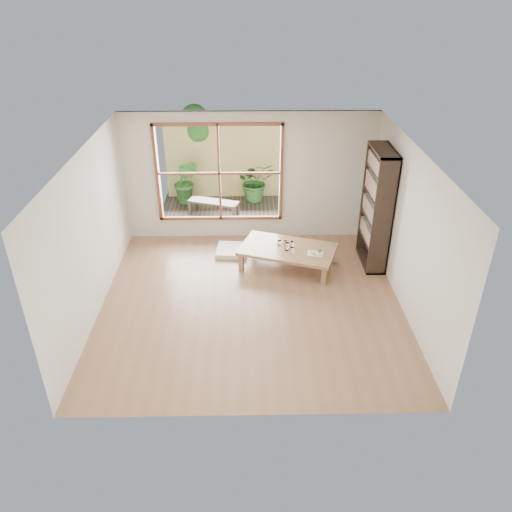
{
  "coord_description": "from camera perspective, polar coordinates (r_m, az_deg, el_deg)",
  "views": [
    {
      "loc": [
        -0.05,
        -6.96,
        4.85
      ],
      "look_at": [
        0.09,
        0.59,
        0.55
      ],
      "focal_mm": 35.0,
      "sensor_mm": 36.0,
      "label": 1
    }
  ],
  "objects": [
    {
      "name": "garden_bench",
      "position": [
        11.33,
        -4.87,
        6.0
      ],
      "size": [
        1.18,
        0.68,
        0.36
      ],
      "rotation": [
        0.0,
        0.0,
        -0.33
      ],
      "color": "#31231B",
      "rests_on": "deck"
    },
    {
      "name": "bookshelf",
      "position": [
        9.37,
        13.61,
        5.29
      ],
      "size": [
        0.36,
        1.0,
        2.23
      ],
      "primitive_type": "cube",
      "color": "#31231B",
      "rests_on": "ground"
    },
    {
      "name": "food_tray",
      "position": [
        9.15,
        6.89,
        0.35
      ],
      "size": [
        0.33,
        0.26,
        0.09
      ],
      "rotation": [
        0.0,
        0.0,
        -0.21
      ],
      "color": "white",
      "rests_on": "low_table"
    },
    {
      "name": "glass_short",
      "position": [
        9.4,
        3.38,
        1.52
      ],
      "size": [
        0.07,
        0.07,
        0.09
      ],
      "primitive_type": "cylinder",
      "color": "silver",
      "rests_on": "low_table"
    },
    {
      "name": "ground",
      "position": [
        8.48,
        -0.55,
        -5.2
      ],
      "size": [
        5.0,
        5.0,
        0.0
      ],
      "primitive_type": "plane",
      "color": "#956A4A",
      "rests_on": "ground"
    },
    {
      "name": "deck",
      "position": [
        11.6,
        -3.71,
        4.88
      ],
      "size": [
        2.8,
        2.0,
        0.05
      ],
      "primitive_type": "cube",
      "color": "#393029",
      "rests_on": "ground"
    },
    {
      "name": "bamboo_fence",
      "position": [
        12.19,
        -3.66,
        10.7
      ],
      "size": [
        2.8,
        0.06,
        1.8
      ],
      "primitive_type": "cube",
      "color": "#D5C46D",
      "rests_on": "ground"
    },
    {
      "name": "glass_small",
      "position": [
        9.39,
        2.7,
        1.51
      ],
      "size": [
        0.07,
        0.07,
        0.09
      ],
      "primitive_type": "cylinder",
      "color": "silver",
      "rests_on": "low_table"
    },
    {
      "name": "shrub_right",
      "position": [
        12.08,
        -0.08,
        8.55
      ],
      "size": [
        1.03,
        0.95,
        0.95
      ],
      "primitive_type": "imported",
      "rotation": [
        0.0,
        0.0,
        0.29
      ],
      "color": "#2F6927",
      "rests_on": "deck"
    },
    {
      "name": "glass_tall",
      "position": [
        9.2,
        3.54,
        1.1
      ],
      "size": [
        0.08,
        0.08,
        0.15
      ],
      "primitive_type": "cylinder",
      "color": "silver",
      "rests_on": "low_table"
    },
    {
      "name": "floor_cushion",
      "position": [
        9.93,
        -2.74,
        0.67
      ],
      "size": [
        0.66,
        0.66,
        0.09
      ],
      "primitive_type": "cube",
      "rotation": [
        0.0,
        0.0,
        -0.09
      ],
      "color": "white",
      "rests_on": "ground"
    },
    {
      "name": "glass_mid",
      "position": [
        9.33,
        4.13,
        1.34
      ],
      "size": [
        0.08,
        0.08,
        0.11
      ],
      "primitive_type": "cylinder",
      "color": "silver",
      "rests_on": "low_table"
    },
    {
      "name": "shrub_left",
      "position": [
        12.0,
        -8.0,
        8.43
      ],
      "size": [
        0.68,
        0.59,
        1.07
      ],
      "primitive_type": "imported",
      "rotation": [
        0.0,
        0.0,
        -0.21
      ],
      "color": "#2F6927",
      "rests_on": "deck"
    },
    {
      "name": "low_table",
      "position": [
        9.34,
        3.64,
        0.69
      ],
      "size": [
        1.96,
        1.49,
        0.38
      ],
      "rotation": [
        0.0,
        0.0,
        -0.34
      ],
      "color": "#A37E4F",
      "rests_on": "ground"
    },
    {
      "name": "garden_tree",
      "position": [
        12.32,
        -6.97,
        14.27
      ],
      "size": [
        1.04,
        0.85,
        2.22
      ],
      "color": "#4C3D2D",
      "rests_on": "ground"
    }
  ]
}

